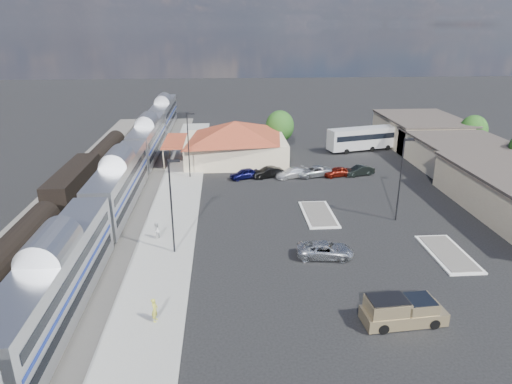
{
  "coord_description": "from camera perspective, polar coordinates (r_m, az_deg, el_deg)",
  "views": [
    {
      "loc": [
        -6.18,
        -43.81,
        19.77
      ],
      "look_at": [
        -2.91,
        2.21,
        2.8
      ],
      "focal_mm": 32.0,
      "sensor_mm": 36.0,
      "label": 1
    }
  ],
  "objects": [
    {
      "name": "coach_bus",
      "position": [
        77.94,
        13.19,
        6.64
      ],
      "size": [
        12.23,
        5.53,
        3.84
      ],
      "rotation": [
        0.0,
        0.0,
        1.83
      ],
      "color": "silver",
      "rests_on": "ground"
    },
    {
      "name": "passenger_train",
      "position": [
        53.37,
        -16.64,
        0.85
      ],
      "size": [
        3.0,
        104.0,
        5.55
      ],
      "color": "silver",
      "rests_on": "ground"
    },
    {
      "name": "parked_car_a",
      "position": [
        62.11,
        -1.44,
        2.31
      ],
      "size": [
        4.45,
        3.05,
        1.41
      ],
      "primitive_type": "imported",
      "rotation": [
        0.0,
        0.0,
        -1.2
      ],
      "color": "#0C0C3C",
      "rests_on": "ground"
    },
    {
      "name": "parked_car_c",
      "position": [
        62.72,
        4.41,
        2.39
      ],
      "size": [
        4.92,
        3.44,
        1.32
      ],
      "primitive_type": "imported",
      "rotation": [
        0.0,
        0.0,
        -1.18
      ],
      "color": "white",
      "rests_on": "ground"
    },
    {
      "name": "ground",
      "position": [
        48.46,
        3.63,
        -3.93
      ],
      "size": [
        280.0,
        280.0,
        0.0
      ],
      "primitive_type": "plane",
      "color": "black",
      "rests_on": "ground"
    },
    {
      "name": "parked_car_d",
      "position": [
        63.52,
        7.24,
        2.56
      ],
      "size": [
        5.53,
        3.6,
        1.42
      ],
      "primitive_type": "imported",
      "rotation": [
        0.0,
        0.0,
        -1.31
      ],
      "color": "#94999C",
      "rests_on": "ground"
    },
    {
      "name": "pickup_truck",
      "position": [
        34.51,
        17.99,
        -13.98
      ],
      "size": [
        5.93,
        2.55,
        2.0
      ],
      "rotation": [
        0.0,
        0.0,
        1.65
      ],
      "color": "tan",
      "rests_on": "ground"
    },
    {
      "name": "buildings_east",
      "position": [
        69.64,
        25.55,
        3.63
      ],
      "size": [
        14.4,
        51.4,
        4.8
      ],
      "color": "#C6B28C",
      "rests_on": "ground"
    },
    {
      "name": "parked_car_f",
      "position": [
        65.06,
        12.78,
        2.63
      ],
      "size": [
        4.46,
        2.6,
        1.39
      ],
      "primitive_type": "imported",
      "rotation": [
        0.0,
        0.0,
        -1.28
      ],
      "color": "black",
      "rests_on": "ground"
    },
    {
      "name": "person_b",
      "position": [
        45.35,
        -12.38,
        -4.73
      ],
      "size": [
        0.89,
        1.0,
        1.69
      ],
      "primitive_type": "imported",
      "rotation": [
        0.0,
        0.0,
        -1.94
      ],
      "color": "silver",
      "rests_on": "platform"
    },
    {
      "name": "parked_car_b",
      "position": [
        62.6,
        1.48,
        2.46
      ],
      "size": [
        4.59,
        2.85,
        1.43
      ],
      "primitive_type": "imported",
      "rotation": [
        0.0,
        0.0,
        -1.24
      ],
      "color": "black",
      "rests_on": "ground"
    },
    {
      "name": "platform",
      "position": [
        53.88,
        -9.98,
        -1.55
      ],
      "size": [
        5.5,
        92.0,
        0.18
      ],
      "primitive_type": "cube",
      "color": "gray",
      "rests_on": "ground"
    },
    {
      "name": "railbed",
      "position": [
        57.38,
        -18.76,
        -1.02
      ],
      "size": [
        16.0,
        100.0,
        0.12
      ],
      "primitive_type": "cube",
      "color": "#4C4944",
      "rests_on": "ground"
    },
    {
      "name": "station_depot",
      "position": [
        69.84,
        -2.63,
        6.39
      ],
      "size": [
        18.35,
        12.24,
        6.2
      ],
      "color": "beige",
      "rests_on": "ground"
    },
    {
      "name": "traffic_island_south",
      "position": [
        50.89,
        7.81,
        -2.74
      ],
      "size": [
        3.3,
        7.5,
        0.21
      ],
      "color": "silver",
      "rests_on": "ground"
    },
    {
      "name": "freight_cars",
      "position": [
        57.86,
        -21.78,
        0.74
      ],
      "size": [
        2.8,
        46.0,
        4.0
      ],
      "color": "black",
      "rests_on": "ground"
    },
    {
      "name": "parked_car_e",
      "position": [
        63.95,
        10.1,
        2.5
      ],
      "size": [
        4.27,
        2.58,
        1.36
      ],
      "primitive_type": "imported",
      "rotation": [
        0.0,
        0.0,
        -1.31
      ],
      "color": "maroon",
      "rests_on": "ground"
    },
    {
      "name": "suv",
      "position": [
        41.8,
        8.66,
        -7.18
      ],
      "size": [
        5.38,
        2.95,
        1.43
      ],
      "primitive_type": "imported",
      "rotation": [
        0.0,
        0.0,
        1.46
      ],
      "color": "#ACB0B4",
      "rests_on": "ground"
    },
    {
      "name": "person_a",
      "position": [
        33.58,
        -12.55,
        -14.19
      ],
      "size": [
        0.51,
        0.7,
        1.79
      ],
      "primitive_type": "imported",
      "rotation": [
        0.0,
        0.0,
        1.43
      ],
      "color": "gold",
      "rests_on": "platform"
    },
    {
      "name": "tree_depot",
      "position": [
        76.03,
        2.99,
        8.21
      ],
      "size": [
        4.71,
        4.71,
        6.63
      ],
      "color": "#382314",
      "rests_on": "ground"
    },
    {
      "name": "traffic_island_north",
      "position": [
        45.57,
        22.89,
        -7.1
      ],
      "size": [
        3.3,
        7.5,
        0.21
      ],
      "color": "silver",
      "rests_on": "ground"
    },
    {
      "name": "lamp_lot",
      "position": [
        49.62,
        17.76,
        2.3
      ],
      "size": [
        1.08,
        0.25,
        9.0
      ],
      "color": "black",
      "rests_on": "ground"
    },
    {
      "name": "lamp_plat_n",
      "position": [
        61.71,
        -8.39,
        6.45
      ],
      "size": [
        1.08,
        0.25,
        9.0
      ],
      "color": "black",
      "rests_on": "ground"
    },
    {
      "name": "tree_east_c",
      "position": [
        82.13,
        25.53,
        6.99
      ],
      "size": [
        4.41,
        4.41,
        6.21
      ],
      "color": "#382314",
      "rests_on": "ground"
    },
    {
      "name": "lamp_plat_s",
      "position": [
        40.75,
        -10.45,
        -0.9
      ],
      "size": [
        1.08,
        0.25,
        9.0
      ],
      "color": "black",
      "rests_on": "ground"
    }
  ]
}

